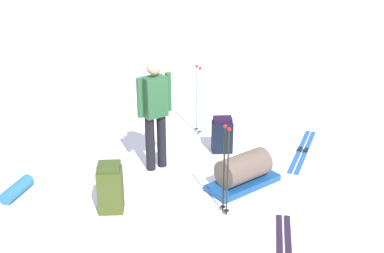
{
  "coord_description": "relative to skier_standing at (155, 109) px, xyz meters",
  "views": [
    {
      "loc": [
        6.27,
        -0.8,
        3.31
      ],
      "look_at": [
        0.0,
        0.0,
        0.7
      ],
      "focal_mm": 43.34,
      "sensor_mm": 36.0,
      "label": 1
    }
  ],
  "objects": [
    {
      "name": "ski_poles_planted_far",
      "position": [
        -1.25,
        0.82,
        -0.26
      ],
      "size": [
        0.2,
        0.11,
        1.25
      ],
      "color": "#ACBABD",
      "rests_on": "ground_plane"
    },
    {
      "name": "skier_standing",
      "position": [
        0.0,
        0.0,
        0.0
      ],
      "size": [
        0.35,
        0.51,
        1.7
      ],
      "color": "black",
      "rests_on": "ground_plane"
    },
    {
      "name": "ski_poles_planted_near",
      "position": [
        1.38,
        0.8,
        -0.28
      ],
      "size": [
        0.17,
        0.1,
        1.21
      ],
      "color": "black",
      "rests_on": "ground_plane"
    },
    {
      "name": "backpack_large_dark",
      "position": [
        -0.44,
        1.1,
        -0.66
      ],
      "size": [
        0.25,
        0.34,
        0.6
      ],
      "color": "black",
      "rests_on": "ground_plane"
    },
    {
      "name": "ski_pair_far",
      "position": [
        -0.27,
        2.43,
        -0.94
      ],
      "size": [
        1.6,
        1.0,
        0.05
      ],
      "color": "#2251A5",
      "rests_on": "ground_plane"
    },
    {
      "name": "backpack_bright",
      "position": [
        1.13,
        -0.65,
        -0.62
      ],
      "size": [
        0.29,
        0.33,
        0.67
      ],
      "color": "#3D4A1A",
      "rests_on": "ground_plane"
    },
    {
      "name": "gear_sled",
      "position": [
        0.72,
        1.19,
        -0.73
      ],
      "size": [
        0.94,
        1.17,
        0.49
      ],
      "color": "navy",
      "rests_on": "ground_plane"
    },
    {
      "name": "sleeping_mat_rolled",
      "position": [
        0.58,
        -1.95,
        -0.86
      ],
      "size": [
        0.58,
        0.37,
        0.18
      ],
      "primitive_type": "cylinder",
      "rotation": [
        0.0,
        1.57,
        5.9
      ],
      "color": "teal",
      "rests_on": "ground_plane"
    },
    {
      "name": "ground_plane",
      "position": [
        0.11,
        0.53,
        -0.95
      ],
      "size": [
        80.0,
        80.0,
        0.0
      ],
      "primitive_type": "plane",
      "color": "white"
    }
  ]
}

